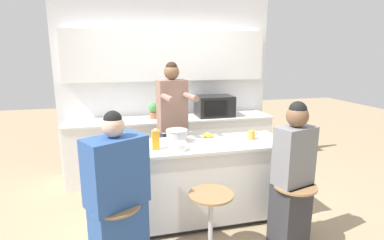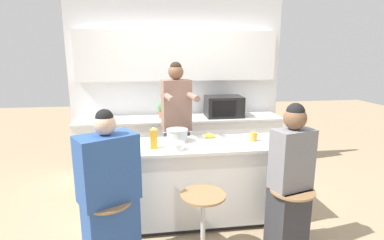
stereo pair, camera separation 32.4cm
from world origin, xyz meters
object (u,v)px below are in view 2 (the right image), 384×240
Objects in this scene: bar_stool_leftmost at (109,228)px; potted_plant at (163,109)px; cooking_pot at (177,135)px; coffee_cup_near at (254,137)px; fruit_bowl at (175,146)px; juice_carton at (154,139)px; bar_stool_rightmost at (290,215)px; banana_bunch at (209,136)px; bar_stool_center at (203,221)px; kitchen_island at (193,182)px; microwave at (224,106)px; person_cooking at (177,132)px; person_seated_near at (290,184)px; person_wrapped_blanket at (109,196)px.

potted_plant reaches higher than bar_stool_leftmost.
coffee_cup_near is at bearing -6.59° from cooking_pot.
fruit_bowl is (0.63, 0.48, 0.57)m from bar_stool_leftmost.
potted_plant is at bearing 83.79° from juice_carton.
fruit_bowl is (-1.04, 0.50, 0.57)m from bar_stool_rightmost.
bar_stool_center is at bearing -104.39° from banana_bunch.
bar_stool_leftmost is (-0.83, -0.65, -0.09)m from kitchen_island.
banana_bunch is at bearing -112.00° from microwave.
person_cooking is 1.10m from microwave.
person_cooking is 0.48m from cooking_pot.
microwave is (0.67, 1.33, 0.61)m from kitchen_island.
bar_stool_center is at bearing -82.57° from potted_plant.
person_seated_near reaches higher than fruit_bowl.
cooking_pot is 0.39m from banana_bunch.
fruit_bowl reaches higher than bar_stool_rightmost.
person_cooking is (-0.95, 1.26, 0.52)m from bar_stool_rightmost.
bar_stool_leftmost and bar_stool_rightmost have the same top height.
kitchen_island is 3.30× the size of bar_stool_rightmost.
kitchen_island is 1.18× the size of person_cooking.
person_seated_near is at bearing -24.14° from fruit_bowl.
person_wrapped_blanket is at bearing -126.83° from person_cooking.
kitchen_island is 0.55m from fruit_bowl.
person_wrapped_blanket is at bearing 163.96° from person_seated_near.
person_wrapped_blanket is 6.63× the size of juice_carton.
cooking_pot is 1.54× the size of juice_carton.
microwave is (-0.02, 1.31, 0.11)m from coffee_cup_near.
kitchen_island is at bearing 140.98° from bar_stool_rightmost.
microwave is at bearing 90.72° from coffee_cup_near.
microwave is at bearing 55.62° from cooking_pot.
person_wrapped_blanket is (-0.69, -1.22, -0.22)m from person_cooking.
fruit_bowl is (-1.03, 0.46, 0.27)m from person_seated_near.
potted_plant is (0.55, 1.99, 0.38)m from person_wrapped_blanket.
banana_bunch reaches higher than bar_stool_center.
potted_plant is at bearing 92.16° from fruit_bowl.
bar_stool_center is 3.55× the size of banana_bunch.
person_cooking is (-0.12, 0.58, 0.43)m from kitchen_island.
bar_stool_center is at bearing 164.86° from person_seated_near.
juice_carton is 0.39× the size of microwave.
cooking_pot is at bearing 48.74° from bar_stool_leftmost.
bar_stool_center is 1.04m from banana_bunch.
coffee_cup_near is at bearing 1.25° from kitchen_island.
cooking_pot is 1.86× the size of banana_bunch.
banana_bunch is 0.71m from juice_carton.
person_seated_near is at bearing 0.75° from bar_stool_leftmost.
fruit_bowl is (-0.20, -0.17, 0.48)m from kitchen_island.
microwave is (-0.15, 1.96, 0.40)m from person_seated_near.
person_seated_near is at bearing 99.27° from bar_stool_rightmost.
cooking_pot is (-0.98, 0.74, 0.30)m from person_seated_near.
bar_stool_center is at bearing -91.48° from person_cooking.
fruit_bowl reaches higher than kitchen_island.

